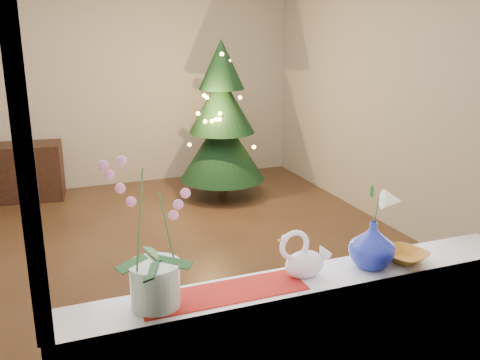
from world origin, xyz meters
The scene contains 15 objects.
ground centered at (0.00, 0.00, 0.00)m, with size 5.00×5.00×0.00m, color #3D2418.
wall_back centered at (0.00, 2.50, 1.35)m, with size 4.50×0.10×2.70m, color beige.
wall_front centered at (0.00, -2.50, 1.35)m, with size 4.50×0.10×2.70m, color beige.
wall_right centered at (2.25, 0.00, 1.35)m, with size 0.10×5.00×2.70m, color beige.
windowsill centered at (0.00, -2.37, 0.90)m, with size 2.20×0.26×0.04m, color white.
window_frame centered at (0.00, -2.47, 1.70)m, with size 2.22×0.06×1.60m, color white, non-canonical shape.
runner centered at (-0.38, -2.37, 0.92)m, with size 0.70×0.20×0.01m, color maroon.
orchid_pot centered at (-0.66, -2.37, 1.23)m, with size 0.21×0.21×0.62m, color white, non-canonical shape.
swan centered at (0.00, -2.35, 1.03)m, with size 0.25×0.11×0.21m, color silver, non-canonical shape.
blue_vase centered at (0.34, -2.38, 1.05)m, with size 0.24×0.24×0.25m, color navy.
lily centered at (0.34, -2.38, 1.27)m, with size 0.14×0.08×0.19m, color beige, non-canonical shape.
paperweight centered at (0.32, -2.41, 0.95)m, with size 0.06×0.06×0.06m, color white.
amber_dish centered at (0.52, -2.39, 0.94)m, with size 0.17×0.17×0.04m, color #9F6214.
xmas_tree centered at (1.00, 1.54, 0.92)m, with size 1.00×1.00×1.83m, color #103312, non-canonical shape.
side_table centered at (-1.21, 2.25, 0.33)m, with size 0.88×0.44×0.66m, color black.
Camera 1 is at (-1.04, -4.25, 2.00)m, focal length 40.00 mm.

